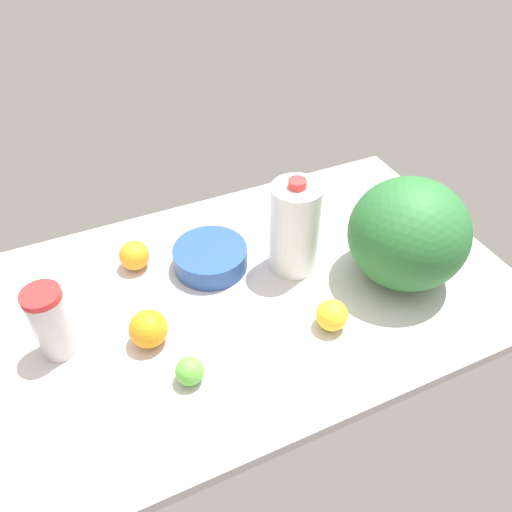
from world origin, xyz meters
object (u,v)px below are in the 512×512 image
Objects in this scene: orange_far_back at (148,329)px; lime_loose at (190,371)px; mixing_bowl at (210,257)px; lemon_beside_bowl at (298,210)px; tumbler_cup at (52,322)px; milk_jug at (294,228)px; orange_by_jug at (134,255)px; lemon_near_front at (332,315)px; watermelon at (408,234)px.

lime_loose is (-4.62, 12.61, -1.20)cm from orange_far_back.
orange_far_back reaches higher than mixing_bowl.
mixing_bowl is 2.74× the size of lemon_beside_bowl.
tumbler_cup is 56.05cm from milk_jug.
orange_by_jug is 1.06× the size of lemon_near_front.
watermelon reaches higher than lemon_beside_bowl.
lime_loose is 0.83× the size of lemon_near_front.
orange_far_back is 38.92cm from lemon_near_front.
milk_jug is 4.32× the size of lime_loose.
orange_by_jug is 1.27× the size of lime_loose.
lemon_near_front reaches higher than lemon_beside_bowl.
lime_loose is at bearing 40.24° from lemon_beside_bowl.
watermelon reaches higher than tumbler_cup.
watermelon is 4.74× the size of lime_loose.
orange_far_back is (-17.48, 5.83, -4.36)cm from tumbler_cup.
watermelon is 61.00cm from orange_far_back.
orange_far_back is at bearing 12.93° from milk_jug.
tumbler_cup is 57.56cm from lemon_near_front.
tumbler_cup is 39.31cm from mixing_bowl.
milk_jug reaches higher than orange_by_jug.
lemon_beside_bowl is (12.09, -29.00, -9.42)cm from watermelon.
orange_by_jug is at bearing -97.18° from orange_far_back.
tumbler_cup is at bearing -18.25° from lemon_near_front.
lemon_beside_bowl is at bearing -165.08° from mixing_bowl.
watermelon is 32.79cm from lemon_beside_bowl.
tumbler_cup reaches higher than lime_loose.
milk_jug is at bearing -147.62° from lime_loose.
milk_jug is at bearing -167.07° from orange_far_back.
orange_far_back is (38.40, 8.81, -7.57)cm from milk_jug.
orange_by_jug reaches higher than mixing_bowl.
lemon_beside_bowl is at bearing -179.82° from orange_by_jug.
lime_loose is at bearing 110.14° from orange_far_back.
milk_jug reaches higher than tumbler_cup.
lemon_beside_bowl is at bearing -164.36° from tumbler_cup.
watermelon reaches higher than milk_jug.
orange_far_back is 1.24× the size of lemon_beside_bowl.
lemon_near_front is at bearing 86.13° from milk_jug.
lemon_beside_bowl is (-48.11, -24.19, -0.78)cm from orange_far_back.
watermelon is at bearing 153.22° from orange_by_jug.
mixing_bowl is 29.21cm from lemon_beside_bowl.
lemon_near_front is at bearing -179.15° from lime_loose.
mixing_bowl is (-37.36, -10.84, -5.65)cm from tumbler_cup.
orange_far_back is at bearing -69.86° from lime_loose.
milk_jug is 25.72cm from watermelon.
milk_jug is 40.12cm from orange_far_back.
orange_far_back reaches higher than lime_loose.
orange_far_back is (19.88, 16.67, 1.29)cm from mixing_bowl.
milk_jug reaches higher than mixing_bowl.
milk_jug is 3.05× the size of orange_far_back.
tumbler_cup is 2.92× the size of lime_loose.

